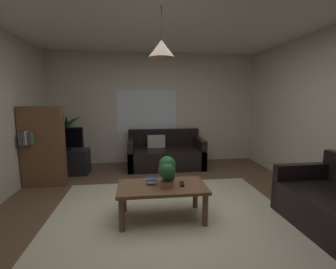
% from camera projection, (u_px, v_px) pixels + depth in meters
% --- Properties ---
extents(floor, '(4.84, 5.68, 0.02)m').
position_uv_depth(floor, '(171.00, 218.00, 3.13)').
color(floor, brown).
rests_on(floor, ground).
extents(rug, '(3.14, 3.13, 0.01)m').
position_uv_depth(rug, '(173.00, 225.00, 2.94)').
color(rug, beige).
rests_on(rug, ground).
extents(wall_back, '(4.96, 0.06, 2.59)m').
position_uv_depth(wall_back, '(154.00, 109.00, 5.75)').
color(wall_back, beige).
rests_on(wall_back, ground).
extents(ceiling, '(4.84, 5.68, 0.02)m').
position_uv_depth(ceiling, '(171.00, 5.00, 2.74)').
color(ceiling, white).
extents(window_pane, '(1.40, 0.01, 0.97)m').
position_uv_depth(window_pane, '(147.00, 111.00, 5.71)').
color(window_pane, white).
extents(couch_under_window, '(1.66, 0.87, 0.82)m').
position_uv_depth(couch_under_window, '(165.00, 155.00, 5.42)').
color(couch_under_window, black).
rests_on(couch_under_window, ground).
extents(coffee_table, '(1.12, 0.62, 0.44)m').
position_uv_depth(coffee_table, '(162.00, 191.00, 3.06)').
color(coffee_table, brown).
rests_on(coffee_table, ground).
extents(book_on_table_0, '(0.13, 0.11, 0.02)m').
position_uv_depth(book_on_table_0, '(151.00, 183.00, 3.11)').
color(book_on_table_0, '#99663F').
rests_on(book_on_table_0, coffee_table).
extents(book_on_table_1, '(0.14, 0.12, 0.03)m').
position_uv_depth(book_on_table_1, '(152.00, 181.00, 3.10)').
color(book_on_table_1, beige).
rests_on(book_on_table_1, coffee_table).
extents(book_on_table_2, '(0.14, 0.13, 0.02)m').
position_uv_depth(book_on_table_2, '(152.00, 179.00, 3.11)').
color(book_on_table_2, '#2D4C8C').
rests_on(book_on_table_2, coffee_table).
extents(remote_on_table_0, '(0.07, 0.17, 0.02)m').
position_uv_depth(remote_on_table_0, '(182.00, 184.00, 3.07)').
color(remote_on_table_0, black).
rests_on(remote_on_table_0, coffee_table).
extents(potted_plant_on_table, '(0.22, 0.26, 0.38)m').
position_uv_depth(potted_plant_on_table, '(167.00, 171.00, 2.98)').
color(potted_plant_on_table, '#B77051').
rests_on(potted_plant_on_table, coffee_table).
extents(tv_stand, '(0.90, 0.44, 0.50)m').
position_uv_depth(tv_stand, '(66.00, 162.00, 4.91)').
color(tv_stand, black).
rests_on(tv_stand, ground).
extents(tv, '(0.73, 0.16, 0.46)m').
position_uv_depth(tv, '(64.00, 139.00, 4.82)').
color(tv, black).
rests_on(tv, tv_stand).
extents(potted_palm_corner, '(0.89, 0.81, 1.27)m').
position_uv_depth(potted_palm_corner, '(66.00, 142.00, 5.38)').
color(potted_palm_corner, '#4C4C51').
rests_on(potted_palm_corner, ground).
extents(bookshelf_corner, '(0.70, 0.31, 1.40)m').
position_uv_depth(bookshelf_corner, '(43.00, 147.00, 4.18)').
color(bookshelf_corner, brown).
rests_on(bookshelf_corner, ground).
extents(pendant_lamp, '(0.31, 0.31, 0.58)m').
position_uv_depth(pendant_lamp, '(162.00, 49.00, 2.80)').
color(pendant_lamp, black).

